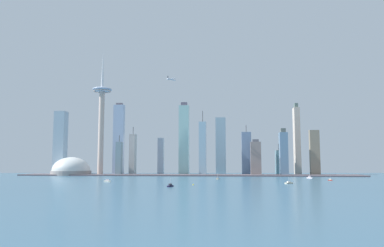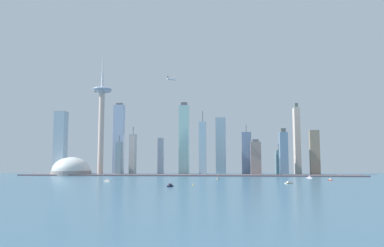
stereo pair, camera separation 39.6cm
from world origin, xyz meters
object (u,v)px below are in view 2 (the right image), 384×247
at_px(skyscraper_11, 256,158).
at_px(boat_0, 289,183).
at_px(skyscraper_4, 161,156).
at_px(observation_tower, 102,111).
at_px(skyscraper_12, 119,158).
at_px(skyscraper_13, 246,153).
at_px(channel_buoy_0, 193,184).
at_px(skyscraper_0, 297,140).
at_px(boat_2, 330,180).
at_px(skyscraper_1, 203,148).
at_px(boat_3, 107,181).
at_px(skyscraper_9, 315,153).
at_px(stadium_dome, 71,171).
at_px(boat_1, 217,178).
at_px(boat_5, 170,186).
at_px(airplane, 171,79).
at_px(skyscraper_10, 184,139).
at_px(skyscraper_7, 119,139).
at_px(skyscraper_6, 279,162).
at_px(boat_4, 310,177).
at_px(skyscraper_3, 284,153).
at_px(skyscraper_5, 133,154).
at_px(skyscraper_8, 60,143).

bearing_deg(skyscraper_11, boat_0, -85.61).
distance_m(skyscraper_4, boat_0, 423.04).
distance_m(observation_tower, skyscraper_12, 119.46).
height_order(skyscraper_13, channel_buoy_0, skyscraper_13).
distance_m(skyscraper_0, skyscraper_11, 139.59).
bearing_deg(boat_2, skyscraper_1, -8.87).
xyz_separation_m(boat_3, channel_buoy_0, (137.04, -59.10, -0.45)).
bearing_deg(channel_buoy_0, boat_3, 156.67).
bearing_deg(skyscraper_9, observation_tower, -176.55).
relative_size(stadium_dome, boat_3, 8.76).
xyz_separation_m(boat_1, channel_buoy_0, (-27.56, -166.71, -0.45)).
bearing_deg(channel_buoy_0, skyscraper_4, 106.66).
relative_size(skyscraper_13, boat_2, 14.81).
bearing_deg(boat_2, boat_0, 84.54).
bearing_deg(skyscraper_1, skyscraper_4, 164.77).
distance_m(skyscraper_4, boat_5, 432.08).
bearing_deg(skyscraper_12, airplane, -11.46).
distance_m(observation_tower, airplane, 181.83).
bearing_deg(skyscraper_10, channel_buoy_0, -81.26).
height_order(skyscraper_7, boat_3, skyscraper_7).
bearing_deg(observation_tower, skyscraper_9, 3.45).
relative_size(skyscraper_1, skyscraper_6, 2.03).
xyz_separation_m(boat_4, airplane, (-274.88, 89.47, 212.23)).
bearing_deg(skyscraper_1, skyscraper_3, -1.48).
bearing_deg(boat_4, channel_buoy_0, 85.77).
relative_size(skyscraper_4, skyscraper_13, 0.75).
height_order(observation_tower, boat_3, observation_tower).
bearing_deg(boat_2, skyscraper_10, -5.23).
distance_m(skyscraper_13, boat_2, 278.75).
height_order(skyscraper_3, skyscraper_5, skyscraper_5).
xyz_separation_m(boat_5, channel_buoy_0, (25.00, 36.31, -0.39)).
relative_size(skyscraper_1, boat_0, 11.81).
bearing_deg(skyscraper_7, stadium_dome, -160.82).
bearing_deg(skyscraper_12, skyscraper_5, 76.63).
bearing_deg(skyscraper_6, skyscraper_4, -176.01).
distance_m(observation_tower, skyscraper_8, 135.28).
xyz_separation_m(skyscraper_4, boat_0, (246.24, -341.34, -42.61)).
xyz_separation_m(skyscraper_0, skyscraper_6, (-47.23, -18.85, -54.35)).
bearing_deg(skyscraper_12, skyscraper_3, 3.26).
height_order(skyscraper_11, boat_0, skyscraper_11).
bearing_deg(observation_tower, skyscraper_10, 11.07).
bearing_deg(skyscraper_1, skyscraper_12, -172.23).
bearing_deg(boat_0, skyscraper_5, -83.71).
xyz_separation_m(stadium_dome, skyscraper_8, (-41.85, 27.23, 66.69)).
bearing_deg(stadium_dome, skyscraper_11, 1.58).
relative_size(boat_2, boat_4, 0.74).
bearing_deg(airplane, boat_0, -102.12).
height_order(skyscraper_13, boat_0, skyscraper_13).
bearing_deg(skyscraper_5, boat_1, -46.73).
xyz_separation_m(boat_4, channel_buoy_0, (-197.01, -215.58, -0.45)).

